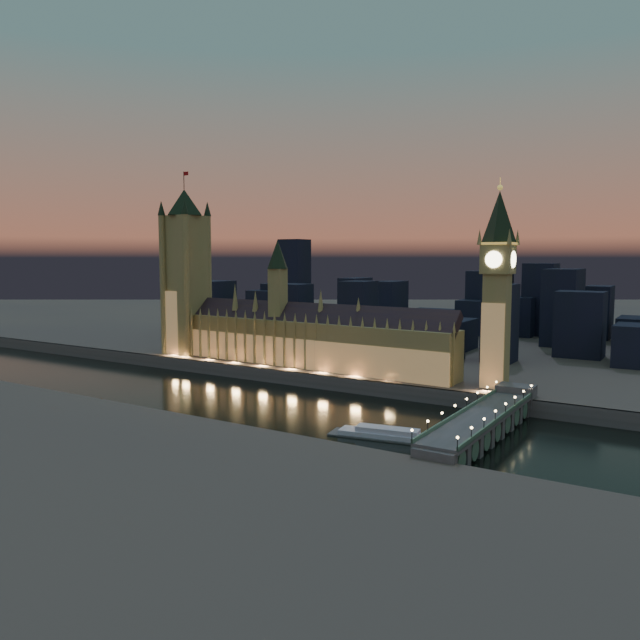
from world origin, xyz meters
The scene contains 9 objects.
ground_plane centered at (0.00, 0.00, 0.00)m, with size 2000.00×2000.00×0.00m, color black.
north_bank centered at (0.00, 520.00, 4.00)m, with size 2000.00×960.00×8.00m, color #483D40.
embankment_wall centered at (0.00, 41.00, 4.00)m, with size 2000.00×2.50×8.00m, color #454447.
palace_of_westminster centered at (-11.82, 61.74, 26.37)m, with size 202.00×29.35×78.00m.
victoria_tower centered at (-110.00, 61.93, 70.48)m, with size 31.68×31.68×125.73m.
elizabeth_tower centered at (108.00, 61.92, 67.65)m, with size 18.00×18.00×107.06m.
westminster_bridge centered at (123.54, -3.45, 5.99)m, with size 17.51×113.00×15.90m.
river_boat centered at (90.06, -27.32, 1.56)m, with size 50.97×19.92×4.50m.
city_backdrop centered at (34.68, 244.88, 31.53)m, with size 472.74×215.63×86.49m.
Camera 1 is at (201.11, -256.46, 74.80)m, focal length 35.00 mm.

